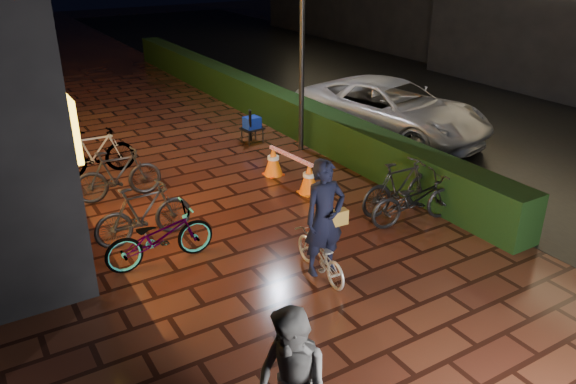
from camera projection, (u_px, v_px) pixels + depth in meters
ground at (308, 250)px, 9.89m from camera, size 80.00×80.00×0.00m
asphalt_road at (457, 110)px, 18.05m from camera, size 11.00×60.00×0.01m
hedge at (256, 98)px, 17.48m from camera, size 0.70×20.00×1.00m
van at (391, 109)px, 15.29m from camera, size 3.82×5.98×1.54m
lamp_post_hedge at (302, 44)px, 13.57m from camera, size 0.47×0.14×4.92m
lamp_post_sf at (8, 20)px, 14.14m from camera, size 0.54×0.27×5.71m
cyclist at (322, 235)px, 8.82m from camera, size 0.75×1.45×2.04m
traffic_barrier at (290, 169)px, 12.46m from camera, size 0.58×1.73×0.70m
cart_assembly at (252, 124)px, 14.88m from camera, size 0.59×0.61×1.03m
parked_bikes_storefront at (127, 192)px, 10.90m from camera, size 1.99×5.16×1.09m
parked_bikes_hedge at (407, 193)px, 10.86m from camera, size 1.97×1.27×1.09m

